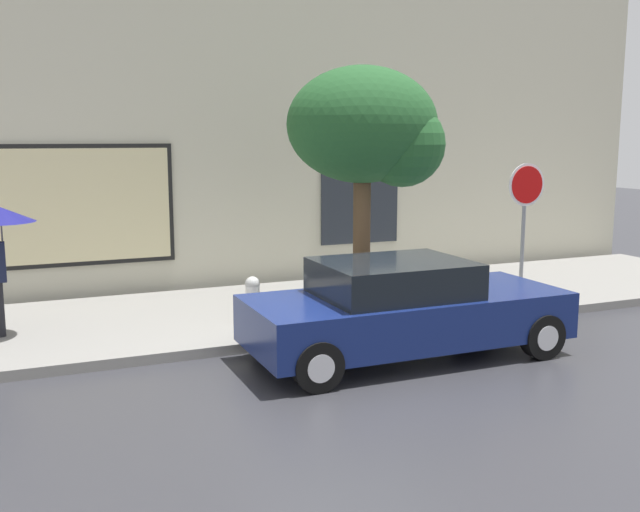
% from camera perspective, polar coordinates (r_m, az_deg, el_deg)
% --- Properties ---
extents(ground_plane, '(60.00, 60.00, 0.00)m').
position_cam_1_polar(ground_plane, '(9.95, 1.92, -8.55)').
color(ground_plane, '#333338').
extents(sidewalk, '(20.00, 4.00, 0.15)m').
position_cam_1_polar(sidewalk, '(12.62, -3.83, -4.34)').
color(sidewalk, gray).
rests_on(sidewalk, ground).
extents(building_facade, '(20.00, 0.67, 7.00)m').
position_cam_1_polar(building_facade, '(14.64, -7.34, 10.93)').
color(building_facade, beige).
rests_on(building_facade, ground).
extents(parked_car, '(4.50, 1.90, 1.39)m').
position_cam_1_polar(parked_car, '(10.18, 6.61, -4.21)').
color(parked_car, navy).
rests_on(parked_car, ground).
extents(fire_hydrant, '(0.30, 0.44, 0.78)m').
position_cam_1_polar(fire_hydrant, '(11.31, -5.33, -3.60)').
color(fire_hydrant, white).
rests_on(fire_hydrant, sidewalk).
extents(street_tree, '(2.47, 2.10, 4.03)m').
position_cam_1_polar(street_tree, '(11.65, 4.03, 9.84)').
color(street_tree, '#4C3823').
rests_on(street_tree, sidewalk).
extents(stop_sign, '(0.76, 0.10, 2.46)m').
position_cam_1_polar(stop_sign, '(13.38, 15.89, 3.97)').
color(stop_sign, gray).
rests_on(stop_sign, sidewalk).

